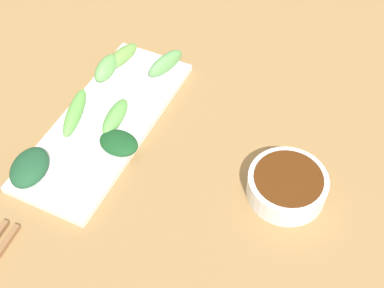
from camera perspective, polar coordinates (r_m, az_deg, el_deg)
tabletop at (r=0.82m, az=-1.82°, el=-1.24°), size 2.10×2.10×0.02m
sauce_bowl at (r=0.76m, az=10.11°, el=-4.30°), size 0.11×0.11×0.04m
serving_plate at (r=0.86m, az=-9.01°, el=2.42°), size 0.14×0.35×0.01m
broccoli_stalk_0 at (r=0.91m, az=-9.14°, el=8.02°), size 0.03×0.07×0.03m
broccoli_leafy_1 at (r=0.80m, az=-7.81°, el=0.11°), size 0.07×0.05×0.02m
broccoli_stalk_2 at (r=0.84m, az=-8.19°, el=2.91°), size 0.03×0.08×0.02m
broccoli_stalk_3 at (r=0.91m, az=-2.83°, el=8.59°), size 0.04×0.08×0.03m
broccoli_stalk_4 at (r=0.85m, az=-12.38°, el=3.31°), size 0.05×0.10×0.02m
broccoli_leafy_5 at (r=0.80m, az=-16.93°, el=-2.39°), size 0.07×0.08×0.03m
broccoli_stalk_6 at (r=0.93m, az=-7.54°, el=9.26°), size 0.04×0.08×0.02m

